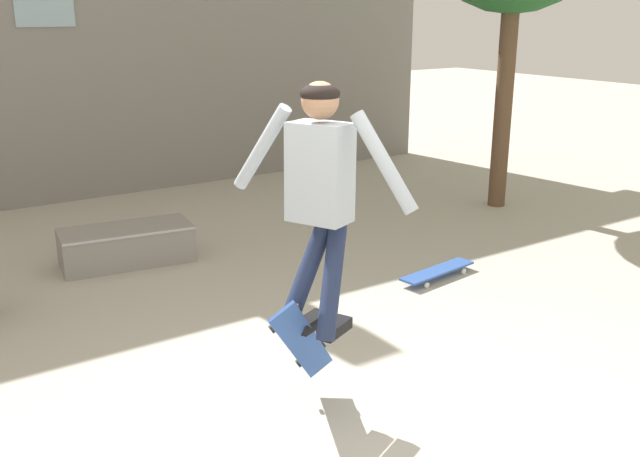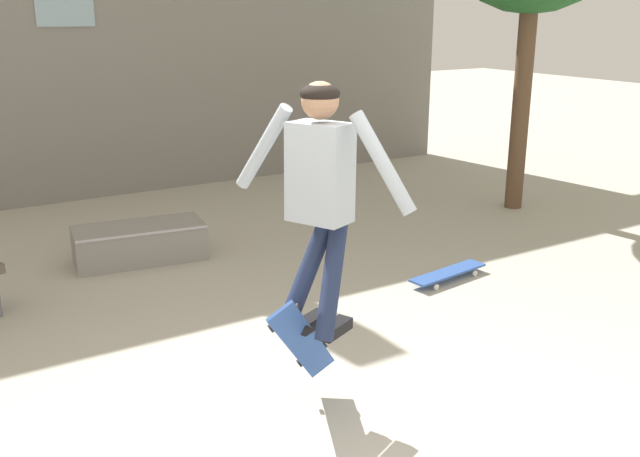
{
  "view_description": "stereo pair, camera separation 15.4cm",
  "coord_description": "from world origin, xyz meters",
  "px_view_note": "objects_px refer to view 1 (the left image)",
  "views": [
    {
      "loc": [
        -2.05,
        -2.51,
        2.43
      ],
      "look_at": [
        0.12,
        0.75,
        1.21
      ],
      "focal_mm": 40.0,
      "sensor_mm": 36.0,
      "label": 1
    },
    {
      "loc": [
        -1.92,
        -2.59,
        2.43
      ],
      "look_at": [
        0.12,
        0.75,
        1.21
      ],
      "focal_mm": 40.0,
      "sensor_mm": 36.0,
      "label": 2
    }
  ],
  "objects_px": {
    "skater": "(320,187)",
    "skateboard_resting": "(438,271)",
    "skateboard_flipping": "(302,342)",
    "skate_ledge": "(127,245)"
  },
  "relations": [
    {
      "from": "skate_ledge",
      "to": "skater",
      "type": "distance_m",
      "value": 3.58
    },
    {
      "from": "skater",
      "to": "skateboard_flipping",
      "type": "height_order",
      "value": "skater"
    },
    {
      "from": "skate_ledge",
      "to": "skateboard_resting",
      "type": "distance_m",
      "value": 3.04
    },
    {
      "from": "skater",
      "to": "skateboard_resting",
      "type": "distance_m",
      "value": 2.93
    },
    {
      "from": "skateboard_flipping",
      "to": "skateboard_resting",
      "type": "height_order",
      "value": "skateboard_flipping"
    },
    {
      "from": "skater",
      "to": "skateboard_flipping",
      "type": "bearing_deg",
      "value": 112.77
    },
    {
      "from": "skater",
      "to": "skateboard_flipping",
      "type": "xyz_separation_m",
      "value": [
        -0.08,
        0.07,
        -0.97
      ]
    },
    {
      "from": "skateboard_flipping",
      "to": "skateboard_resting",
      "type": "relative_size",
      "value": 0.85
    },
    {
      "from": "skate_ledge",
      "to": "skater",
      "type": "bearing_deg",
      "value": -81.46
    },
    {
      "from": "skate_ledge",
      "to": "skateboard_resting",
      "type": "bearing_deg",
      "value": -34.09
    }
  ]
}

